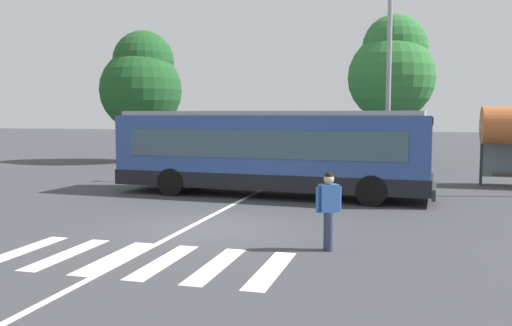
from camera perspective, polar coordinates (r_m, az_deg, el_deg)
ground_plane at (r=14.66m, az=-5.07°, el=-6.59°), size 160.00×160.00×0.00m
city_transit_bus at (r=19.94m, az=1.45°, el=1.15°), size 11.49×3.18×3.06m
pedestrian_crossing_street at (r=12.09m, az=7.48°, el=-4.45°), size 0.52×0.42×1.72m
parked_car_silver at (r=29.55m, az=2.93°, el=0.84°), size 2.30×4.67×1.35m
parked_car_teal at (r=28.54m, az=7.90°, el=0.65°), size 1.94×4.54×1.35m
parked_car_charcoal at (r=28.47m, az=13.29°, el=0.55°), size 2.30×4.67×1.35m
twin_arm_street_lamp at (r=24.02m, az=13.60°, el=12.65°), size 5.03×0.32×10.12m
background_tree_left at (r=34.61m, az=-11.68°, el=8.20°), size 4.95×4.95×7.97m
background_tree_right at (r=34.27m, az=13.86°, el=9.43°), size 5.14×5.14×8.83m
crosswalk_painted_stripes at (r=11.68m, az=-12.00°, el=-9.70°), size 6.01×2.70×0.01m
lane_center_line at (r=16.65m, az=-4.08°, el=-5.15°), size 0.16×24.00×0.01m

